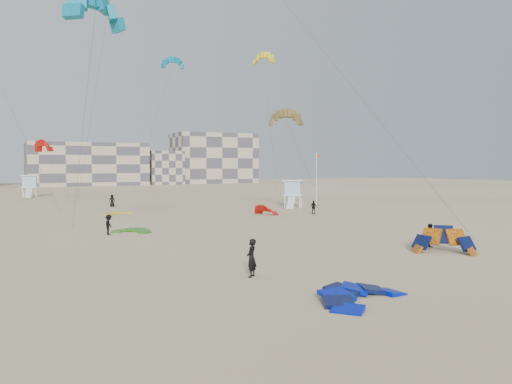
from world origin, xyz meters
name	(u,v)px	position (x,y,z in m)	size (l,w,h in m)	color
ground	(316,286)	(0.00, 0.00, 0.00)	(320.00, 320.00, 0.00)	beige
kite_ground_blue	(360,300)	(0.26, -2.84, 0.00)	(4.10, 4.25, 0.83)	#0009CC
kite_ground_orange	(444,253)	(12.13, 3.45, 0.00)	(4.01, 2.83, 2.78)	orange
kite_ground_green	(133,232)	(-3.02, 22.58, 0.00)	(2.96, 3.13, 0.50)	#348D1B
kite_ground_red_far	(266,215)	(14.13, 30.76, 0.00)	(3.06, 2.66, 1.80)	#E60800
kite_ground_yellow	(117,214)	(-0.87, 38.91, 0.00)	(2.95, 3.10, 0.39)	yellow
kitesurfer_main	(251,258)	(-1.81, 3.04, 0.96)	(0.70, 0.46, 1.92)	black
kitesurfer_b	(431,236)	(13.07, 5.44, 0.81)	(0.79, 0.61, 1.62)	black
kitesurfer_c	(109,225)	(-5.09, 21.89, 0.83)	(1.07, 0.62, 1.66)	black
kitesurfer_d	(314,207)	(19.39, 28.86, 0.78)	(0.91, 0.38, 1.56)	black
kitesurfer_e	(112,201)	(0.82, 49.91, 0.84)	(0.82, 0.53, 1.68)	black
kitesurfer_f	(291,195)	(30.13, 51.41, 0.78)	(1.45, 0.46, 1.57)	black
kite_fly_teal_a	(95,12)	(-6.93, 15.76, 15.73)	(5.97, 6.87, 16.30)	#0689AD
kite_fly_olive	(286,119)	(16.65, 30.62, 10.94)	(8.47, 5.28, 11.44)	brown
kite_fly_yellow	(263,59)	(23.54, 48.80, 21.81)	(6.47, 5.17, 22.05)	yellow
kite_fly_teal_b	(173,64)	(12.66, 59.52, 22.01)	(9.20, 3.77, 22.03)	#0689AD
kite_fly_red	(43,147)	(-6.68, 62.60, 8.39)	(5.16, 7.91, 8.83)	#E60800
lifeguard_tower_near	(293,194)	(21.97, 37.44, 1.83)	(3.68, 5.55, 3.70)	white
lifeguard_tower_far	(30,186)	(-7.86, 77.55, 1.96)	(3.15, 5.61, 3.96)	white
flagpole	(317,178)	(25.60, 37.37, 3.88)	(0.60, 0.09, 7.37)	white
condo_mid	(87,164)	(10.00, 130.00, 6.00)	(32.00, 16.00, 12.00)	#C4AE8F
condo_east	(214,158)	(50.00, 132.00, 8.00)	(26.00, 14.00, 16.00)	#C4AE8F
condo_fill_right	(164,168)	(32.00, 128.00, 5.00)	(10.00, 10.00, 10.00)	#C4AE8F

